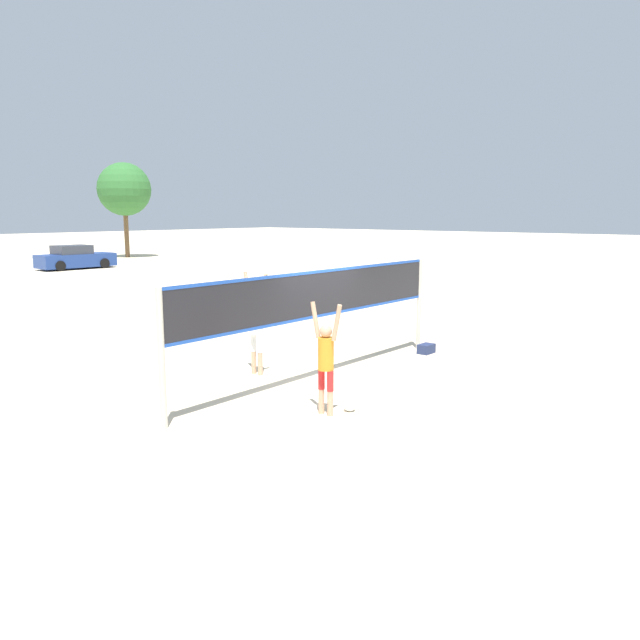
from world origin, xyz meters
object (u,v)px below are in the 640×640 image
object	(u,v)px
gear_bag	(426,349)
tree_right_cluster	(124,190)
volleyball_net	(320,302)
player_blocker	(256,321)
volleyball	(350,405)
parked_car_near	(75,258)
player_spiker	(326,357)

from	to	relation	value
gear_bag	tree_right_cluster	xyz separation A→B (m)	(14.98, 36.21, 5.22)
volleyball_net	player_blocker	size ratio (longest dim) A/B	3.60
volleyball	parked_car_near	bearing A→B (deg)	69.04
player_blocker	parked_car_near	bearing A→B (deg)	158.24
volleyball_net	volleyball	size ratio (longest dim) A/B	36.64
player_blocker	parked_car_near	distance (m)	29.90
player_blocker	parked_car_near	xyz separation A→B (m)	(11.08, 27.76, -0.52)
player_blocker	gear_bag	bearing A→B (deg)	66.97
gear_bag	volleyball_net	bearing A→B (deg)	172.78
player_blocker	volleyball	size ratio (longest dim) A/B	10.17
player_spiker	volleyball	bearing A→B (deg)	-116.93
player_spiker	tree_right_cluster	xyz separation A→B (m)	(20.39, 37.34, 4.29)
volleyball_net	parked_car_near	xyz separation A→B (m)	(10.51, 29.10, -1.01)
volleyball_net	volleyball	distance (m)	2.74
player_spiker	volleyball_net	bearing A→B (deg)	-47.62
volleyball	volleyball_net	bearing A→B (deg)	53.63
volleyball_net	player_spiker	world-z (taller)	volleyball_net
player_blocker	tree_right_cluster	distance (m)	39.62
volleyball_net	tree_right_cluster	size ratio (longest dim) A/B	1.10
player_blocker	volleyball	xyz separation A→B (m)	(-0.76, -3.15, -1.09)
player_spiker	parked_car_near	world-z (taller)	player_spiker
parked_car_near	player_blocker	bearing A→B (deg)	-108.88
player_blocker	volleyball	bearing A→B (deg)	-13.57
tree_right_cluster	volleyball	bearing A→B (deg)	-118.00
volleyball	tree_right_cluster	world-z (taller)	tree_right_cluster
volleyball	tree_right_cluster	distance (m)	42.85
parked_car_near	player_spiker	bearing A→B (deg)	-108.89
volleyball_net	parked_car_near	size ratio (longest dim) A/B	1.71
player_spiker	player_blocker	xyz separation A→B (m)	(1.18, 2.93, 0.15)
parked_car_near	volleyball	bearing A→B (deg)	-108.08
player_blocker	volleyball_net	bearing A→B (deg)	23.22
gear_bag	player_blocker	bearing A→B (deg)	156.97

